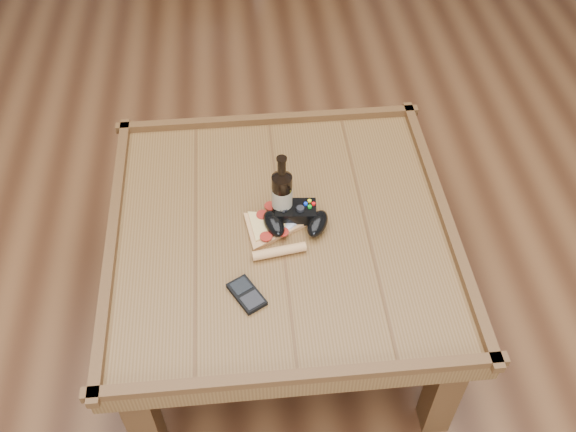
{
  "coord_description": "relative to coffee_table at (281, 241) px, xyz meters",
  "views": [
    {
      "loc": [
        -0.1,
        -1.22,
        1.86
      ],
      "look_at": [
        0.02,
        -0.02,
        0.52
      ],
      "focal_mm": 40.0,
      "sensor_mm": 36.0,
      "label": 1
    }
  ],
  "objects": [
    {
      "name": "ground",
      "position": [
        0.0,
        0.0,
        -0.39
      ],
      "size": [
        6.0,
        6.0,
        0.0
      ],
      "primitive_type": "plane",
      "color": "#422313",
      "rests_on": "ground"
    },
    {
      "name": "coffee_table",
      "position": [
        0.0,
        0.0,
        0.0
      ],
      "size": [
        1.03,
        1.03,
        0.48
      ],
      "color": "#573718",
      "rests_on": "ground"
    },
    {
      "name": "beer_bottle",
      "position": [
        0.01,
        0.05,
        0.15
      ],
      "size": [
        0.06,
        0.06,
        0.23
      ],
      "color": "black",
      "rests_on": "coffee_table"
    },
    {
      "name": "game_controller",
      "position": [
        0.04,
        0.01,
        0.09
      ],
      "size": [
        0.21,
        0.15,
        0.06
      ],
      "rotation": [
        0.0,
        0.0,
        -0.09
      ],
      "color": "black",
      "rests_on": "coffee_table"
    },
    {
      "name": "pizza_slice",
      "position": [
        -0.03,
        -0.01,
        0.07
      ],
      "size": [
        0.21,
        0.3,
        0.03
      ],
      "rotation": [
        0.0,
        0.0,
        0.15
      ],
      "color": "tan",
      "rests_on": "coffee_table"
    },
    {
      "name": "smartphone",
      "position": [
        -0.11,
        -0.23,
        0.07
      ],
      "size": [
        0.11,
        0.13,
        0.02
      ],
      "rotation": [
        0.0,
        0.0,
        0.52
      ],
      "color": "black",
      "rests_on": "coffee_table"
    },
    {
      "name": "remote_control",
      "position": [
        0.05,
        0.04,
        0.07
      ],
      "size": [
        0.14,
        0.15,
        0.02
      ],
      "rotation": [
        0.0,
        0.0,
        -0.68
      ],
      "color": "#9A9EA7",
      "rests_on": "coffee_table"
    }
  ]
}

